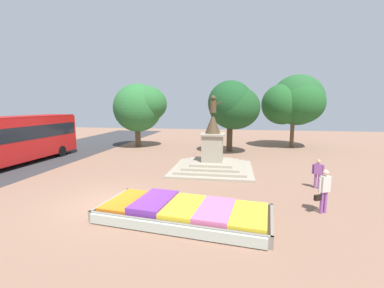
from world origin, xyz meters
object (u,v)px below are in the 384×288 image
flower_planter (183,212)px  city_bus (11,138)px  statue_monument (212,158)px  pedestrian_with_handbag (324,189)px  pedestrian_near_planter (318,172)px

flower_planter → city_bus: 15.40m
statue_monument → city_bus: bearing=-175.9°
pedestrian_with_handbag → pedestrian_near_planter: pedestrian_with_handbag is taller
flower_planter → pedestrian_with_handbag: bearing=14.6°
flower_planter → city_bus: (-13.79, 6.63, 1.74)m
city_bus → pedestrian_with_handbag: 19.94m
statue_monument → flower_planter: bearing=-93.5°
flower_planter → city_bus: city_bus is taller
pedestrian_with_handbag → flower_planter: bearing=-165.4°
statue_monument → city_bus: (-14.26, -1.01, 1.16)m
pedestrian_near_planter → statue_monument: bearing=152.7°
flower_planter → pedestrian_near_planter: 7.79m
flower_planter → statue_monument: 7.68m
statue_monument → pedestrian_near_planter: size_ratio=3.42×
city_bus → pedestrian_with_handbag: bearing=-15.2°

